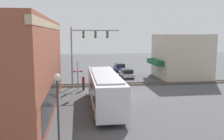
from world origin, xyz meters
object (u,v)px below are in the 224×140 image
object	(u,v)px
crossing_signal	(78,71)
pedestrian_near_bus	(120,88)
city_bus	(105,89)
parked_car_blue	(120,67)
pedestrian_at_crossing	(83,83)
streetlamp	(58,105)
parked_car_silver	(127,73)

from	to	relation	value
crossing_signal	pedestrian_near_bus	size ratio (longest dim) A/B	2.19
city_bus	parked_car_blue	distance (m)	23.85
parked_car_blue	pedestrian_at_crossing	bearing A→B (deg)	154.87
streetlamp	pedestrian_near_bus	size ratio (longest dim) A/B	2.71
city_bus	crossing_signal	distance (m)	8.79
crossing_signal	pedestrian_at_crossing	world-z (taller)	crossing_signal
parked_car_silver	pedestrian_at_crossing	distance (m)	11.21
city_bus	parked_car_silver	world-z (taller)	city_bus
streetlamp	pedestrian_at_crossing	bearing A→B (deg)	-6.71
city_bus	parked_car_blue	size ratio (longest dim) A/B	2.63
city_bus	parked_car_blue	xyz separation A→B (m)	(23.20, -5.40, -1.16)
pedestrian_near_bus	crossing_signal	bearing A→B (deg)	47.83
streetlamp	parked_car_blue	distance (m)	32.95
city_bus	crossing_signal	bearing A→B (deg)	16.68
city_bus	pedestrian_at_crossing	distance (m)	8.04
streetlamp	pedestrian_at_crossing	distance (m)	16.38
crossing_signal	parked_car_blue	world-z (taller)	crossing_signal
city_bus	streetlamp	bearing A→B (deg)	155.97
parked_car_silver	pedestrian_at_crossing	bearing A→B (deg)	139.76
parked_car_silver	pedestrian_near_bus	xyz separation A→B (m)	(-12.22, 3.17, 0.25)
parked_car_silver	pedestrian_at_crossing	size ratio (longest dim) A/B	2.64
pedestrian_at_crossing	streetlamp	bearing A→B (deg)	173.29
pedestrian_near_bus	streetlamp	bearing A→B (deg)	154.48
crossing_signal	parked_car_blue	size ratio (longest dim) A/B	0.85
streetlamp	parked_car_silver	xyz separation A→B (m)	(24.71, -9.14, -2.18)
city_bus	streetlamp	size ratio (longest dim) A/B	2.50
city_bus	crossing_signal	xyz separation A→B (m)	(8.41, 2.52, 0.46)
parked_car_silver	streetlamp	bearing A→B (deg)	159.71
parked_car_blue	pedestrian_near_bus	distance (m)	19.36
city_bus	pedestrian_near_bus	bearing A→B (deg)	-28.45
crossing_signal	parked_car_silver	xyz separation A→B (m)	(7.92, -7.92, -1.65)
parked_car_silver	city_bus	bearing A→B (deg)	161.70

